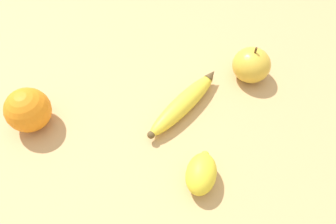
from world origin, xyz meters
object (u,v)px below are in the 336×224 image
object	(u,v)px
orange	(28,110)
apple	(251,65)
lemon	(201,174)
banana	(184,103)

from	to	relation	value
orange	apple	bearing A→B (deg)	151.83
orange	lemon	world-z (taller)	orange
banana	orange	distance (m)	0.30
orange	banana	bearing A→B (deg)	142.91
orange	apple	xyz separation A→B (m)	(-0.41, 0.22, -0.01)
apple	lemon	distance (m)	0.27
orange	lemon	xyz separation A→B (m)	(-0.15, 0.31, -0.02)
banana	apple	xyz separation A→B (m)	(-0.17, 0.04, 0.02)
banana	orange	xyz separation A→B (m)	(0.24, -0.18, 0.02)
banana	orange	size ratio (longest dim) A/B	2.47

